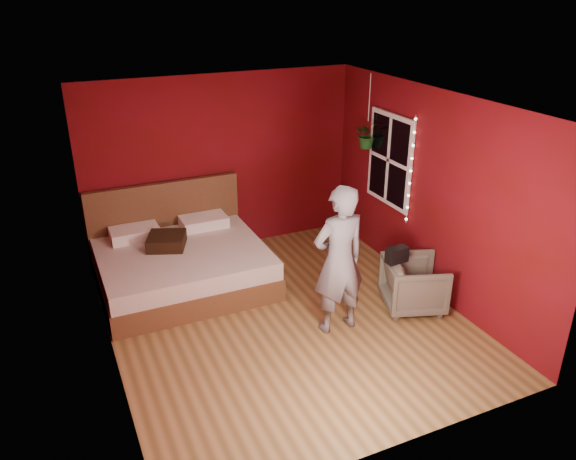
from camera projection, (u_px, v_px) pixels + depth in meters
The scene contains 10 objects.
floor at pixel (286, 319), 6.80m from camera, with size 4.50×4.50×0.00m, color olive.
room_walls at pixel (285, 188), 6.11m from camera, with size 4.04×4.54×2.62m.
window at pixel (389, 160), 7.67m from camera, with size 0.05×0.97×1.27m.
fairy_lights at pixel (411, 171), 7.23m from camera, with size 0.04×0.04×1.45m.
bed at pixel (181, 262), 7.48m from camera, with size 2.15×1.83×1.18m.
person at pixel (339, 260), 6.26m from camera, with size 0.65×0.43×1.78m, color slate.
armchair at pixel (414, 284), 6.90m from camera, with size 0.70×0.72×0.65m, color #615C4D.
handbag at pixel (397, 255), 6.70m from camera, with size 0.27×0.13×0.19m, color black.
throw_pillow at pixel (167, 241), 7.35m from camera, with size 0.47×0.47×0.17m, color black.
hanging_plant at pixel (367, 135), 7.92m from camera, with size 0.36×0.32×1.04m.
Camera 1 is at (-2.35, -5.26, 3.76)m, focal length 35.00 mm.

